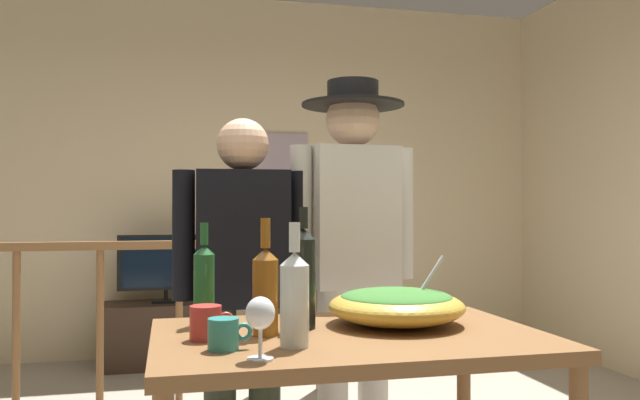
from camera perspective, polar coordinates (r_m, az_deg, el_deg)
name	(u,v)px	position (r m, az deg, el deg)	size (l,w,h in m)	color
back_wall	(241,174)	(5.27, -7.10, 2.28)	(5.18, 0.10, 2.89)	beige
framed_picture	(272,167)	(5.25, -4.33, 2.99)	(0.60, 0.03, 0.55)	#A592A1
stair_railing	(175,298)	(4.01, -12.85, -8.52)	(2.83, 0.10, 1.02)	brown
tv_console	(166,334)	(4.98, -13.62, -11.54)	(0.90, 0.40, 0.46)	#38281E
flat_screen_tv	(166,263)	(4.87, -13.60, -5.51)	(0.69, 0.12, 0.50)	black
serving_table	(349,363)	(1.97, 2.63, -14.34)	(1.15, 0.76, 0.80)	brown
salad_bowl	(396,304)	(2.08, 6.84, -9.25)	(0.44, 0.44, 0.22)	gold
wine_glass	(260,316)	(1.60, -5.35, -10.28)	(0.07, 0.07, 0.16)	silver
wine_bottle_amber	(265,289)	(1.89, -4.90, -7.92)	(0.08, 0.08, 0.34)	brown
wine_bottle_green	(204,283)	(2.08, -10.31, -7.31)	(0.07, 0.07, 0.33)	#1E5628
wine_bottle_clear	(294,297)	(1.73, -2.30, -8.63)	(0.08, 0.08, 0.33)	silver
wine_bottle_dark	(304,277)	(1.99, -1.47, -6.86)	(0.07, 0.07, 0.38)	black
mug_teal	(224,334)	(1.73, -8.55, -11.76)	(0.12, 0.08, 0.08)	teal
mug_red	(206,323)	(1.86, -10.12, -10.73)	(0.13, 0.09, 0.10)	#B7332D
person_standing_left	(243,275)	(2.62, -6.93, -6.70)	(0.56, 0.24, 1.53)	#2D3323
person_standing_right	(353,243)	(2.71, 2.96, -3.85)	(0.55, 0.44, 1.71)	beige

